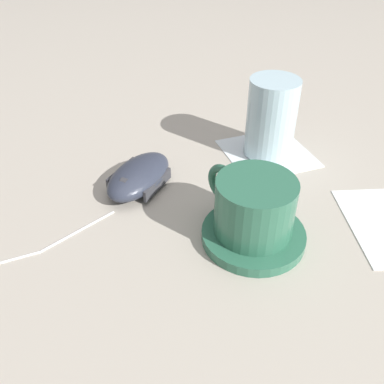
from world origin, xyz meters
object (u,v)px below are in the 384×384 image
Objects in this scene: coffee_cup at (253,206)px; drinking_glass at (271,118)px; saucer at (253,235)px; computer_mouse at (139,176)px.

coffee_cup is 1.05× the size of drinking_glass.
saucer is 0.18m from computer_mouse.
coffee_cup reaches higher than saucer.
drinking_glass is at bearing -109.78° from computer_mouse.
coffee_cup is at bearing 121.50° from drinking_glass.
computer_mouse reaches higher than saucer.
computer_mouse is at bearing 10.36° from coffee_cup.
drinking_glass is at bearing -58.50° from coffee_cup.
drinking_glass reaches higher than saucer.
saucer is 0.93× the size of computer_mouse.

